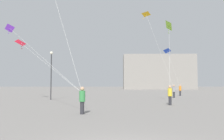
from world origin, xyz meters
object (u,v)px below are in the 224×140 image
(kite_amber_delta, at_px, (147,16))
(kite_violet_delta, at_px, (11,29))
(person_in_green, at_px, (82,99))
(kite_cobalt_delta, at_px, (167,51))
(kite_lime_delta, at_px, (169,26))
(person_in_yellow, at_px, (170,94))
(person_in_orange, at_px, (180,90))
(person_in_grey, at_px, (174,91))
(lamppost_east, at_px, (51,68))
(building_left_hall, at_px, (158,72))
(kite_crimson_delta, at_px, (22,43))

(kite_amber_delta, bearing_deg, kite_violet_delta, -174.93)
(person_in_green, relative_size, kite_amber_delta, 0.16)
(person_in_green, relative_size, kite_cobalt_delta, 0.28)
(kite_lime_delta, distance_m, kite_violet_delta, 21.02)
(person_in_yellow, xyz_separation_m, person_in_orange, (5.86, 16.31, 0.01))
(kite_lime_delta, bearing_deg, kite_violet_delta, 155.48)
(person_in_orange, height_order, person_in_grey, person_in_orange)
(person_in_green, distance_m, lamppost_east, 14.39)
(kite_cobalt_delta, bearing_deg, building_left_hall, 79.78)
(lamppost_east, bearing_deg, kite_lime_delta, -22.14)
(person_in_grey, xyz_separation_m, building_left_hall, (8.62, 50.70, 5.00))
(kite_crimson_delta, bearing_deg, person_in_orange, 25.28)
(person_in_orange, distance_m, kite_crimson_delta, 24.18)
(kite_violet_delta, bearing_deg, kite_lime_delta, -24.52)
(person_in_green, relative_size, kite_crimson_delta, 0.13)
(person_in_green, bearing_deg, person_in_orange, -145.40)
(person_in_green, height_order, kite_lime_delta, kite_lime_delta)
(kite_violet_delta, relative_size, lamppost_east, 3.10)
(building_left_hall, xyz_separation_m, lamppost_east, (-24.21, -54.49, -2.19))
(lamppost_east, bearing_deg, person_in_orange, 26.94)
(kite_crimson_delta, bearing_deg, kite_amber_delta, 21.34)
(building_left_hall, relative_size, lamppost_east, 4.32)
(kite_cobalt_delta, height_order, lamppost_east, kite_cobalt_delta)
(kite_cobalt_delta, distance_m, kite_violet_delta, 22.74)
(kite_crimson_delta, bearing_deg, building_left_hall, 63.65)
(kite_lime_delta, xyz_separation_m, lamppost_east, (-12.74, 5.18, -3.73))
(person_in_yellow, height_order, lamppost_east, lamppost_east)
(person_in_orange, xyz_separation_m, kite_violet_delta, (-24.40, -5.67, 8.22))
(kite_violet_delta, bearing_deg, building_left_hall, 59.08)
(kite_violet_delta, distance_m, lamppost_east, 9.04)
(kite_cobalt_delta, distance_m, building_left_hall, 47.20)
(person_in_yellow, distance_m, lamppost_east, 14.41)
(person_in_orange, bearing_deg, kite_cobalt_delta, 113.45)
(kite_lime_delta, bearing_deg, person_in_green, -133.61)
(person_in_green, bearing_deg, kite_cobalt_delta, -142.08)
(person_in_grey, distance_m, kite_amber_delta, 11.22)
(kite_cobalt_delta, bearing_deg, person_in_green, -116.73)
(person_in_yellow, relative_size, kite_violet_delta, 0.10)
(kite_crimson_delta, relative_size, kite_cobalt_delta, 2.23)
(person_in_orange, xyz_separation_m, kite_crimson_delta, (-21.29, -10.05, 5.55))
(kite_violet_delta, height_order, building_left_hall, building_left_hall)
(building_left_hall, bearing_deg, person_in_grey, -99.65)
(person_in_grey, relative_size, kite_amber_delta, 0.16)
(kite_crimson_delta, height_order, kite_cobalt_delta, kite_cobalt_delta)
(person_in_yellow, xyz_separation_m, building_left_hall, (12.00, 61.62, 5.00))
(person_in_green, xyz_separation_m, kite_violet_delta, (-11.49, 16.65, 8.26))
(kite_cobalt_delta, bearing_deg, kite_lime_delta, -103.16)
(kite_crimson_delta, height_order, building_left_hall, building_left_hall)
(person_in_orange, height_order, kite_lime_delta, kite_lime_delta)
(kite_amber_delta, xyz_separation_m, building_left_hall, (12.00, 49.33, -5.61))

